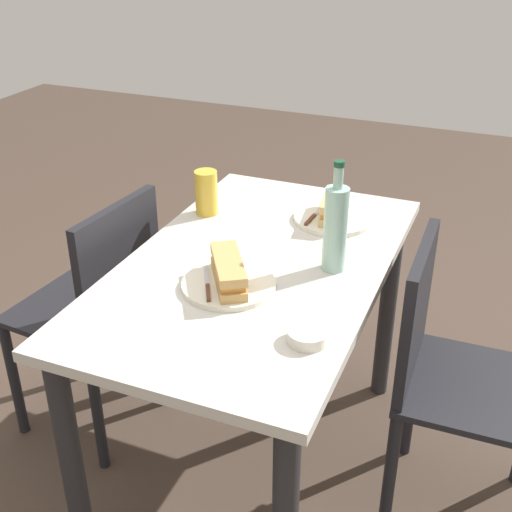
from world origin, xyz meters
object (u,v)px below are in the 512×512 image
(knife_near, at_px, (208,285))
(olive_bowl, at_px, (308,336))
(baguette_sandwich_near, at_px, (228,271))
(chair_near, at_px, (446,370))
(plate_far, at_px, (333,219))
(baguette_sandwich_far, at_px, (334,207))
(knife_far, at_px, (315,215))
(water_bottle, at_px, (335,227))
(plate_near, at_px, (229,285))
(dining_table, at_px, (256,302))
(beer_glass, at_px, (206,193))
(chair_far, at_px, (100,305))

(knife_near, height_order, olive_bowl, olive_bowl)
(baguette_sandwich_near, distance_m, knife_near, 0.07)
(chair_near, bearing_deg, plate_far, 57.22)
(baguette_sandwich_far, distance_m, knife_far, 0.07)
(knife_near, distance_m, plate_far, 0.57)
(water_bottle, bearing_deg, baguette_sandwich_far, 16.41)
(knife_far, bearing_deg, olive_bowl, -163.40)
(plate_far, bearing_deg, plate_near, 164.76)
(dining_table, height_order, beer_glass, beer_glass)
(beer_glass, bearing_deg, baguette_sandwich_far, -75.79)
(baguette_sandwich_far, relative_size, beer_glass, 1.35)
(chair_far, bearing_deg, baguette_sandwich_far, -62.12)
(knife_far, bearing_deg, dining_table, 168.59)
(knife_near, bearing_deg, baguette_sandwich_far, -18.28)
(water_bottle, distance_m, beer_glass, 0.53)
(chair_far, bearing_deg, plate_far, -62.12)
(knife_far, relative_size, olive_bowl, 1.86)
(plate_near, bearing_deg, baguette_sandwich_near, -3.58)
(olive_bowl, bearing_deg, chair_far, 69.60)
(dining_table, xyz_separation_m, beer_glass, (0.25, 0.27, 0.20))
(baguette_sandwich_far, distance_m, olive_bowl, 0.67)
(knife_near, xyz_separation_m, knife_far, (0.52, -0.12, 0.00))
(dining_table, relative_size, plate_near, 4.79)
(chair_near, distance_m, knife_far, 0.62)
(beer_glass, bearing_deg, olive_bowl, -136.31)
(chair_far, relative_size, baguette_sandwich_near, 4.01)
(plate_far, bearing_deg, knife_near, 161.72)
(chair_near, bearing_deg, beer_glass, 78.02)
(beer_glass, xyz_separation_m, olive_bowl, (-0.55, -0.53, -0.06))
(olive_bowl, bearing_deg, chair_near, -37.75)
(chair_far, relative_size, baguette_sandwich_far, 4.51)
(knife_near, xyz_separation_m, baguette_sandwich_far, (0.54, -0.18, 0.03))
(knife_near, height_order, plate_far, knife_near)
(chair_near, bearing_deg, knife_near, 113.73)
(dining_table, bearing_deg, knife_far, -11.41)
(dining_table, bearing_deg, plate_far, -19.35)
(dining_table, bearing_deg, beer_glass, 47.92)
(baguette_sandwich_far, bearing_deg, dining_table, 160.65)
(chair_near, xyz_separation_m, knife_far, (0.25, 0.48, 0.29))
(baguette_sandwich_near, relative_size, olive_bowl, 2.26)
(baguette_sandwich_near, bearing_deg, olive_bowl, -119.62)
(dining_table, height_order, water_bottle, water_bottle)
(knife_near, relative_size, knife_far, 0.91)
(dining_table, distance_m, beer_glass, 0.42)
(baguette_sandwich_near, distance_m, olive_bowl, 0.31)
(plate_near, bearing_deg, dining_table, -5.37)
(plate_near, bearing_deg, chair_near, -68.12)
(plate_near, xyz_separation_m, olive_bowl, (-0.15, -0.27, 0.01))
(plate_far, relative_size, beer_glass, 1.73)
(dining_table, relative_size, chair_far, 1.36)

